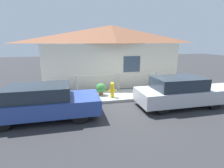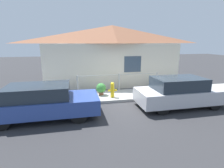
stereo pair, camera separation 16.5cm
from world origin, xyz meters
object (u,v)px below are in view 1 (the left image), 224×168
car_right (180,92)px  fire_hydrant (112,89)px  potted_plant_near_hydrant (101,88)px  car_left (43,102)px

car_right → fire_hydrant: (-2.84, 1.61, -0.13)m
fire_hydrant → potted_plant_near_hydrant: size_ratio=1.22×
car_left → fire_hydrant: size_ratio=5.32×
car_left → potted_plant_near_hydrant: car_left is taller
car_left → potted_plant_near_hydrant: 3.39m
car_right → potted_plant_near_hydrant: 3.97m
car_left → potted_plant_near_hydrant: bearing=39.0°
potted_plant_near_hydrant → car_right: bearing=-32.3°
car_left → fire_hydrant: (3.15, 1.61, -0.13)m
car_right → fire_hydrant: car_right is taller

